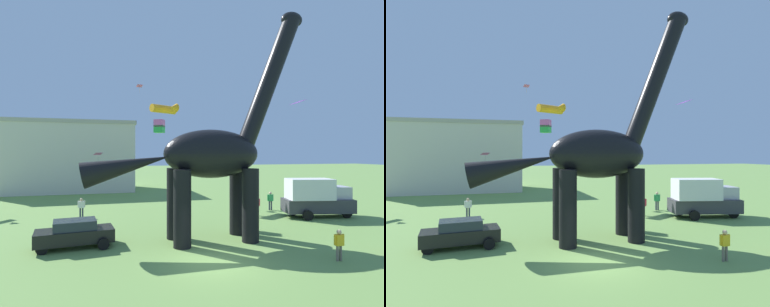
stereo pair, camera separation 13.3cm
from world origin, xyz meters
TOP-DOWN VIEW (x-y plane):
  - ground_plane at (0.00, 0.00)m, footprint 240.00×240.00m
  - dinosaur_sculpture at (1.24, 3.86)m, footprint 13.97×2.96m
  - parked_sedan_left at (-6.63, 4.52)m, footprint 4.37×2.24m
  - parked_box_truck at (12.05, 8.19)m, footprint 5.92×3.25m
  - person_far_spectator at (-6.86, 13.28)m, footprint 0.59×0.26m
  - person_photographer at (9.95, 12.05)m, footprint 0.64×0.28m
  - person_watching_child at (6.13, -1.34)m, footprint 0.58×0.25m
  - person_vendor_side at (7.47, 9.99)m, footprint 0.63×0.28m
  - kite_near_high at (1.12, 17.97)m, footprint 3.05×3.09m
  - kite_high_left at (-5.74, 25.43)m, footprint 1.19×1.10m
  - kite_far_right at (-0.97, 23.42)m, footprint 0.80×0.66m
  - kite_mid_right at (-0.67, 11.28)m, footprint 1.02×1.02m
  - kite_mid_center at (8.63, 5.75)m, footprint 0.86×1.16m
  - background_building_block at (-10.18, 33.23)m, footprint 18.78×9.11m

SIDE VIEW (x-z plane):
  - ground_plane at x=0.00m, z-range 0.00..0.00m
  - parked_sedan_left at x=-6.63m, z-range 0.03..1.58m
  - person_watching_child at x=6.13m, z-range 0.16..1.70m
  - person_far_spectator at x=-6.86m, z-range 0.17..1.75m
  - person_vendor_side at x=7.47m, z-range 0.18..1.85m
  - person_photographer at x=9.95m, z-range 0.18..1.89m
  - parked_box_truck at x=12.05m, z-range 0.05..3.25m
  - background_building_block at x=-10.18m, z-range 0.01..9.76m
  - kite_high_left at x=-5.74m, z-range 4.61..5.87m
  - dinosaur_sculpture at x=1.24m, z-range -2.02..12.58m
  - kite_mid_right at x=-0.67m, z-range 7.00..8.07m
  - kite_mid_center at x=8.63m, z-range 8.91..9.21m
  - kite_near_high at x=1.12m, z-range 9.50..10.38m
  - kite_far_right at x=-0.97m, z-range 12.87..13.79m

